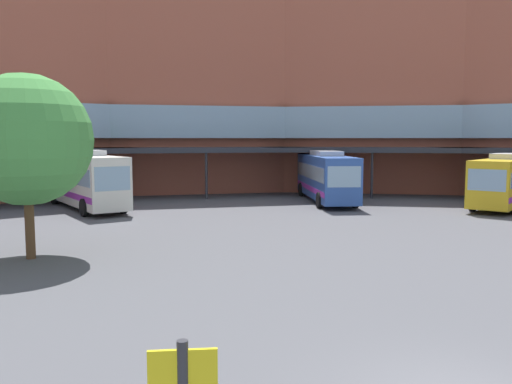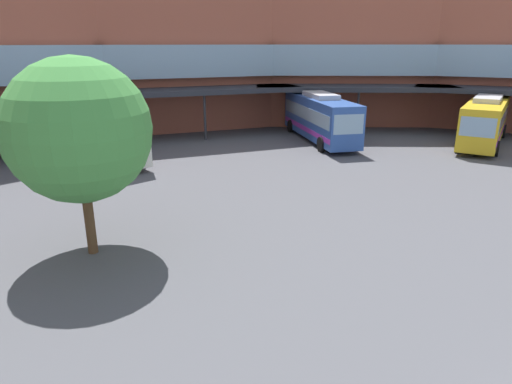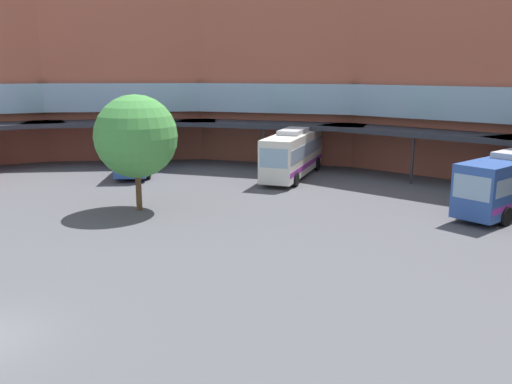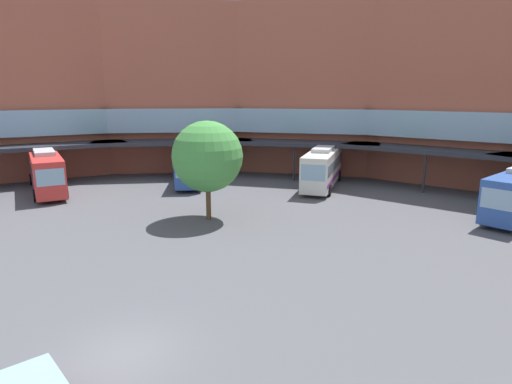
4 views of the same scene
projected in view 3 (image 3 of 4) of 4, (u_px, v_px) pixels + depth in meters
The scene contains 4 objects.
station_building at pixel (297, 64), 36.93m from camera, with size 86.44×46.09×18.98m.
bus_3 at pixel (293, 153), 44.43m from camera, with size 4.20×11.03×3.95m.
bus_6 at pixel (139, 150), 46.90m from camera, with size 7.56×10.23×3.64m.
plaza_tree at pixel (136, 137), 33.17m from camera, with size 5.09×5.09×7.20m.
Camera 3 is at (15.74, -9.88, 8.63)m, focal length 38.19 mm.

